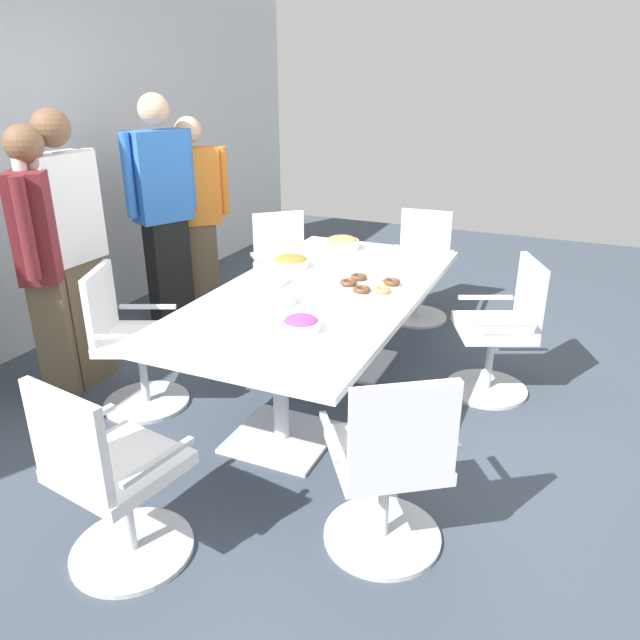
{
  "coord_description": "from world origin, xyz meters",
  "views": [
    {
      "loc": [
        -3.2,
        -1.42,
        1.98
      ],
      "look_at": [
        0.0,
        0.0,
        0.55
      ],
      "focal_mm": 33.7,
      "sensor_mm": 36.0,
      "label": 1
    }
  ],
  "objects_px": {
    "office_chair_4": "(389,472)",
    "snack_bowl_pretzels": "(291,261)",
    "snack_bowl_cookies": "(342,243)",
    "office_chair_5": "(501,335)",
    "person_standing_1": "(70,248)",
    "office_chair_2": "(132,347)",
    "donut_platter": "(370,284)",
    "person_standing_2": "(163,209)",
    "plate_stack": "(281,299)",
    "person_standing_3": "(195,215)",
    "napkin_pile": "(273,279)",
    "snack_bowl_candy_mix": "(301,324)",
    "office_chair_3": "(111,484)",
    "person_standing_0": "(45,264)",
    "office_chair_1": "(284,275)",
    "office_chair_0": "(420,272)",
    "conference_table": "(320,309)"
  },
  "relations": [
    {
      "from": "office_chair_4",
      "to": "snack_bowl_pretzels",
      "type": "height_order",
      "value": "office_chair_4"
    },
    {
      "from": "snack_bowl_pretzels",
      "to": "snack_bowl_cookies",
      "type": "bearing_deg",
      "value": -14.51
    },
    {
      "from": "office_chair_5",
      "to": "person_standing_1",
      "type": "distance_m",
      "value": 2.85
    },
    {
      "from": "office_chair_2",
      "to": "donut_platter",
      "type": "distance_m",
      "value": 1.54
    },
    {
      "from": "office_chair_2",
      "to": "person_standing_2",
      "type": "xyz_separation_m",
      "value": [
        1.24,
        0.64,
        0.57
      ]
    },
    {
      "from": "office_chair_2",
      "to": "person_standing_1",
      "type": "bearing_deg",
      "value": -128.65
    },
    {
      "from": "plate_stack",
      "to": "person_standing_1",
      "type": "bearing_deg",
      "value": 94.35
    },
    {
      "from": "person_standing_3",
      "to": "napkin_pile",
      "type": "relative_size",
      "value": 10.26
    },
    {
      "from": "snack_bowl_pretzels",
      "to": "plate_stack",
      "type": "distance_m",
      "value": 0.71
    },
    {
      "from": "office_chair_4",
      "to": "person_standing_2",
      "type": "relative_size",
      "value": 0.49
    },
    {
      "from": "office_chair_5",
      "to": "snack_bowl_candy_mix",
      "type": "distance_m",
      "value": 1.52
    },
    {
      "from": "office_chair_3",
      "to": "person_standing_0",
      "type": "relative_size",
      "value": 0.53
    },
    {
      "from": "office_chair_3",
      "to": "donut_platter",
      "type": "distance_m",
      "value": 1.94
    },
    {
      "from": "office_chair_1",
      "to": "napkin_pile",
      "type": "bearing_deg",
      "value": 71.77
    },
    {
      "from": "snack_bowl_pretzels",
      "to": "office_chair_1",
      "type": "bearing_deg",
      "value": 30.4
    },
    {
      "from": "office_chair_0",
      "to": "snack_bowl_cookies",
      "type": "xyz_separation_m",
      "value": [
        -0.74,
        0.43,
        0.39
      ]
    },
    {
      "from": "person_standing_3",
      "to": "plate_stack",
      "type": "distance_m",
      "value": 2.0
    },
    {
      "from": "office_chair_5",
      "to": "donut_platter",
      "type": "bearing_deg",
      "value": 92.21
    },
    {
      "from": "office_chair_0",
      "to": "snack_bowl_cookies",
      "type": "height_order",
      "value": "office_chair_0"
    },
    {
      "from": "plate_stack",
      "to": "conference_table",
      "type": "bearing_deg",
      "value": -20.99
    },
    {
      "from": "conference_table",
      "to": "person_standing_0",
      "type": "distance_m",
      "value": 1.72
    },
    {
      "from": "office_chair_5",
      "to": "office_chair_0",
      "type": "bearing_deg",
      "value": 13.2
    },
    {
      "from": "conference_table",
      "to": "snack_bowl_pretzels",
      "type": "xyz_separation_m",
      "value": [
        0.36,
        0.38,
        0.16
      ]
    },
    {
      "from": "office_chair_5",
      "to": "person_standing_1",
      "type": "bearing_deg",
      "value": 86.43
    },
    {
      "from": "office_chair_2",
      "to": "person_standing_2",
      "type": "bearing_deg",
      "value": -176.46
    },
    {
      "from": "person_standing_0",
      "to": "donut_platter",
      "type": "height_order",
      "value": "person_standing_0"
    },
    {
      "from": "office_chair_2",
      "to": "office_chair_3",
      "type": "height_order",
      "value": "same"
    },
    {
      "from": "office_chair_5",
      "to": "plate_stack",
      "type": "relative_size",
      "value": 4.97
    },
    {
      "from": "napkin_pile",
      "to": "donut_platter",
      "type": "bearing_deg",
      "value": -71.99
    },
    {
      "from": "office_chair_1",
      "to": "person_standing_2",
      "type": "bearing_deg",
      "value": -14.92
    },
    {
      "from": "conference_table",
      "to": "snack_bowl_pretzels",
      "type": "relative_size",
      "value": 9.42
    },
    {
      "from": "office_chair_4",
      "to": "donut_platter",
      "type": "height_order",
      "value": "office_chair_4"
    },
    {
      "from": "office_chair_3",
      "to": "snack_bowl_cookies",
      "type": "height_order",
      "value": "office_chair_3"
    },
    {
      "from": "conference_table",
      "to": "snack_bowl_pretzels",
      "type": "bearing_deg",
      "value": 46.7
    },
    {
      "from": "napkin_pile",
      "to": "office_chair_3",
      "type": "bearing_deg",
      "value": -176.21
    },
    {
      "from": "office_chair_2",
      "to": "snack_bowl_pretzels",
      "type": "relative_size",
      "value": 3.57
    },
    {
      "from": "conference_table",
      "to": "person_standing_0",
      "type": "xyz_separation_m",
      "value": [
        -0.63,
        1.58,
        0.27
      ]
    },
    {
      "from": "office_chair_2",
      "to": "snack_bowl_pretzels",
      "type": "distance_m",
      "value": 1.19
    },
    {
      "from": "office_chair_3",
      "to": "person_standing_1",
      "type": "height_order",
      "value": "person_standing_1"
    },
    {
      "from": "napkin_pile",
      "to": "office_chair_2",
      "type": "bearing_deg",
      "value": 127.07
    },
    {
      "from": "donut_platter",
      "to": "napkin_pile",
      "type": "xyz_separation_m",
      "value": [
        -0.19,
        0.58,
        0.01
      ]
    },
    {
      "from": "office_chair_5",
      "to": "office_chair_1",
      "type": "bearing_deg",
      "value": 49.31
    },
    {
      "from": "napkin_pile",
      "to": "snack_bowl_cookies",
      "type": "bearing_deg",
      "value": -5.31
    },
    {
      "from": "snack_bowl_candy_mix",
      "to": "office_chair_3",
      "type": "bearing_deg",
      "value": 160.33
    },
    {
      "from": "office_chair_1",
      "to": "napkin_pile",
      "type": "relative_size",
      "value": 5.58
    },
    {
      "from": "snack_bowl_cookies",
      "to": "plate_stack",
      "type": "relative_size",
      "value": 1.4
    },
    {
      "from": "office_chair_2",
      "to": "snack_bowl_candy_mix",
      "type": "relative_size",
      "value": 4.55
    },
    {
      "from": "conference_table",
      "to": "office_chair_4",
      "type": "relative_size",
      "value": 2.64
    },
    {
      "from": "snack_bowl_pretzels",
      "to": "office_chair_2",
      "type": "bearing_deg",
      "value": 144.17
    },
    {
      "from": "office_chair_5",
      "to": "person_standing_3",
      "type": "relative_size",
      "value": 0.54
    }
  ]
}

